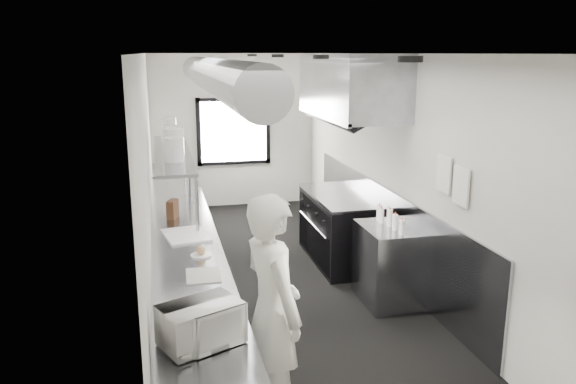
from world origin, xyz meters
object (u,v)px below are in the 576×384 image
range (343,228)px  plate_stack_d (169,130)px  squeeze_bottle_a (402,227)px  bottle_station (391,264)px  deli_tub_b (176,309)px  plate_stack_a (174,149)px  plate_stack_b (174,141)px  pass_shelf (173,154)px  plate_stack_c (171,138)px  squeeze_bottle_d (381,216)px  deli_tub_a (182,327)px  squeeze_bottle_b (395,222)px  small_plate (201,255)px  cutting_board (186,235)px  prep_counter (186,275)px  far_work_table (174,195)px  knife_block (173,209)px  exhaust_hood (350,86)px  microwave (201,324)px  squeeze_bottle_c (390,218)px  squeeze_bottle_e (379,213)px  line_cook (273,311)px

range → plate_stack_d: plate_stack_d is taller
plate_stack_d → squeeze_bottle_a: 3.75m
bottle_station → deli_tub_b: 3.04m
plate_stack_a → plate_stack_b: (0.02, 0.53, 0.02)m
pass_shelf → bottle_station: pass_shelf is taller
plate_stack_c → squeeze_bottle_d: (2.28, -1.66, -0.74)m
deli_tub_a → squeeze_bottle_b: (2.41, 1.89, 0.04)m
range → pass_shelf: bearing=172.3°
deli_tub_a → plate_stack_b: size_ratio=0.44×
deli_tub_a → squeeze_bottle_a: size_ratio=0.85×
small_plate → cutting_board: cutting_board is taller
range → bottle_station: 1.40m
cutting_board → plate_stack_d: plate_stack_d is taller
prep_counter → far_work_table: same height
cutting_board → knife_block: 0.74m
range → small_plate: bearing=-137.9°
exhaust_hood → plate_stack_a: bearing=-170.1°
squeeze_bottle_b → microwave: bearing=-137.9°
far_work_table → plate_stack_a: plate_stack_a is taller
range → microwave: 4.24m
plate_stack_b → squeeze_bottle_b: (2.31, -1.64, -0.74)m
range → squeeze_bottle_d: 1.34m
deli_tub_a → plate_stack_a: plate_stack_a is taller
squeeze_bottle_b → squeeze_bottle_c: bearing=90.1°
plate_stack_b → prep_counter: bearing=-88.7°
plate_stack_b → squeeze_bottle_b: size_ratio=1.77×
range → far_work_table: (-2.19, 2.50, -0.02)m
squeeze_bottle_d → squeeze_bottle_e: bearing=82.1°
cutting_board → plate_stack_c: 1.82m
bottle_station → cutting_board: (-2.29, 0.20, 0.46)m
deli_tub_a → line_cook: bearing=14.9°
exhaust_hood → squeeze_bottle_a: bearing=-88.6°
bottle_station → squeeze_bottle_e: squeeze_bottle_e is taller
exhaust_hood → plate_stack_d: (-2.31, 1.14, -0.65)m
small_plate → plate_stack_d: plate_stack_d is taller
bottle_station → squeeze_bottle_b: squeeze_bottle_b is taller
plate_stack_a → deli_tub_a: bearing=-91.6°
range → cutting_board: 2.52m
plate_stack_a → squeeze_bottle_b: plate_stack_a is taller
bottle_station → squeeze_bottle_a: bearing=-92.7°
prep_counter → small_plate: size_ratio=29.79×
pass_shelf → deli_tub_a: pass_shelf is taller
squeeze_bottle_b → squeeze_bottle_d: bearing=98.6°
plate_stack_a → range: bearing=10.2°
plate_stack_c → squeeze_bottle_c: (2.33, -1.79, -0.73)m
plate_stack_c → squeeze_bottle_a: bearing=-42.1°
far_work_table → plate_stack_b: bearing=-90.7°
knife_block → plate_stack_c: bearing=108.4°
squeeze_bottle_a → plate_stack_d: bearing=129.8°
cutting_board → microwave: bearing=-90.6°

